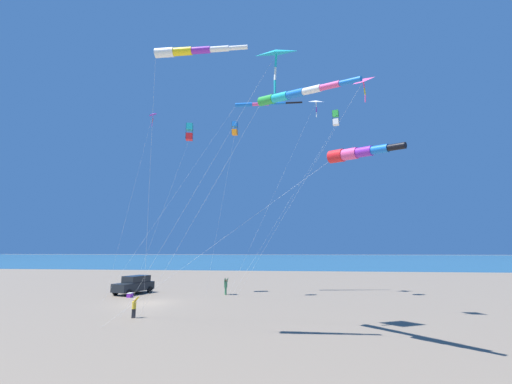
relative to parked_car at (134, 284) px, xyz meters
name	(u,v)px	position (x,y,z in m)	size (l,w,h in m)	color
ground_plane	(146,303)	(5.67, 4.05, -0.95)	(600.00, 600.00, 0.00)	#756654
ocean_water_strip	(272,258)	(-159.33, 4.05, -0.95)	(240.00, 600.00, 0.01)	#285B7A
parked_car	(134,284)	(0.00, 0.00, 0.00)	(4.66, 3.09, 1.85)	black
cooler_box	(130,295)	(2.46, 0.85, -0.74)	(0.62, 0.42, 0.42)	purple
person_adult_flyer	(226,285)	(-0.44, 9.78, -0.02)	(0.61, 0.55, 1.71)	#3D7F51
person_child_green_jacket	(134,306)	(11.70, 5.97, -0.19)	(0.35, 0.44, 1.40)	#232328
kite_windsock_checkered_midright	(290,95)	(16.28, 16.91, 12.41)	(7.52, 14.08, 14.11)	green
kite_delta_yellow_midlevel	(152,116)	(2.91, 2.25, 17.60)	(1.12, 4.62, 18.93)	purple
kite_delta_rainbow_low_near	(362,82)	(10.54, 22.28, 16.03)	(10.82, 11.94, 17.44)	#EF4C93
kite_windsock_red_high_left	(188,51)	(17.40, 11.09, 14.88)	(7.12, 8.43, 16.11)	white
kite_windsock_long_streamer_right	(259,104)	(-1.83, 13.14, 20.57)	(8.00, 18.58, 21.97)	blue
kite_delta_orange_high_right	(276,53)	(14.74, 16.01, 16.13)	(3.90, 12.10, 17.62)	#1EB7C6
kite_box_teal_far_right	(336,118)	(0.63, 21.58, 17.37)	(0.83, 11.36, 19.14)	green
kite_box_striped_overhead	(235,129)	(1.91, 10.97, 16.18)	(2.29, 3.51, 17.86)	blue
kite_box_white_trailing	(189,132)	(-0.22, 5.32, 16.86)	(1.15, 5.75, 18.77)	#1EB7C6
kite_windsock_purple_drifting	(354,153)	(17.32, 20.08, 8.47)	(4.60, 16.75, 9.90)	red
kite_delta_magenta_far_left	(316,102)	(-1.55, 19.74, 20.30)	(1.52, 10.69, 21.69)	white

